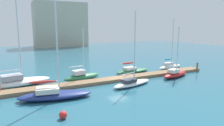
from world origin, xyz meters
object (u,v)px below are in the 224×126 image
sailboat_5 (175,74)px  sailboat_3 (132,82)px  sailboat_0 (18,81)px  mooring_buoy_red (63,115)px  sailboat_2 (82,76)px  sailboat_6 (170,66)px  harbor_building_distant (60,25)px  sailboat_1 (54,94)px  sailboat_4 (132,70)px

sailboat_5 → sailboat_3: bearing=172.1°
sailboat_0 → mooring_buoy_red: 11.32m
sailboat_2 → sailboat_6: sailboat_6 is taller
sailboat_3 → mooring_buoy_red: bearing=-163.9°
sailboat_6 → harbor_building_distant: harbor_building_distant is taller
sailboat_6 → sailboat_2: bearing=171.7°
sailboat_1 → harbor_building_distant: bearing=87.2°
sailboat_2 → sailboat_6: size_ratio=0.82×
sailboat_3 → sailboat_6: 12.55m
sailboat_0 → sailboat_2: (7.64, -0.71, -0.07)m
sailboat_2 → sailboat_5: size_ratio=0.99×
sailboat_2 → sailboat_4: 8.36m
sailboat_4 → sailboat_6: sailboat_6 is taller
harbor_building_distant → mooring_buoy_red: bearing=-103.1°
sailboat_1 → harbor_building_distant: size_ratio=0.51×
sailboat_5 → harbor_building_distant: size_ratio=0.38×
sailboat_0 → sailboat_5: bearing=-24.7°
sailboat_1 → sailboat_3: sailboat_1 is taller
sailboat_1 → mooring_buoy_red: size_ratio=15.22×
sailboat_3 → sailboat_5: sailboat_3 is taller
sailboat_3 → sailboat_1: bearing=170.2°
mooring_buoy_red → sailboat_1: bearing=86.0°
sailboat_1 → harbor_building_distant: (13.91, 56.41, 7.33)m
sailboat_5 → mooring_buoy_red: bearing=-174.9°
sailboat_6 → mooring_buoy_red: size_ratio=13.51×
sailboat_4 → mooring_buoy_red: 17.32m
sailboat_2 → harbor_building_distant: 52.16m
sailboat_6 → mooring_buoy_red: sailboat_6 is taller
sailboat_0 → sailboat_5: size_ratio=1.67×
harbor_building_distant → sailboat_0: bearing=-108.6°
sailboat_1 → sailboat_5: sailboat_1 is taller
sailboat_2 → sailboat_6: (15.64, 0.40, -0.02)m
sailboat_3 → mooring_buoy_red: 10.74m
sailboat_1 → sailboat_5: (16.78, 1.16, -0.02)m
sailboat_4 → sailboat_6: 7.32m
sailboat_0 → sailboat_6: bearing=-10.9°
sailboat_6 → harbor_building_distant: 51.35m
sailboat_0 → sailboat_1: sailboat_0 is taller
sailboat_4 → harbor_building_distant: harbor_building_distant is taller
sailboat_0 → sailboat_2: bearing=-15.4°
sailboat_3 → harbor_building_distant: size_ratio=0.48×
sailboat_0 → sailboat_3: bearing=-36.3°
sailboat_5 → sailboat_6: (3.56, 4.83, 0.03)m
sailboat_2 → mooring_buoy_red: (-5.03, -10.30, -0.24)m
sailboat_3 → mooring_buoy_red: size_ratio=14.12×
sailboat_2 → sailboat_1: bearing=-142.3°
sailboat_0 → mooring_buoy_red: (2.60, -11.02, -0.31)m
sailboat_3 → mooring_buoy_red: (-9.46, -5.07, -0.14)m
sailboat_4 → sailboat_6: size_ratio=0.90×
harbor_building_distant → sailboat_2: bearing=-100.3°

